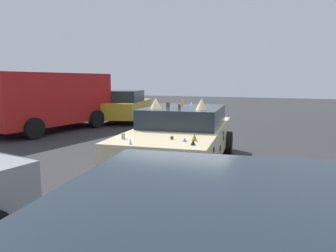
# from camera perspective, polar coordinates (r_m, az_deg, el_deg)

# --- Properties ---
(ground_plane) EXTENTS (60.00, 60.00, 0.00)m
(ground_plane) POSITION_cam_1_polar(r_m,az_deg,el_deg) (7.17, 2.24, -7.27)
(ground_plane) COLOR #2D2D30
(art_car_decorated) EXTENTS (4.59, 2.48, 1.55)m
(art_car_decorated) POSITION_cam_1_polar(r_m,az_deg,el_deg) (7.09, 2.41, -1.79)
(art_car_decorated) COLOR beige
(art_car_decorated) RESTS_ON ground
(parked_van_behind_right) EXTENTS (5.12, 2.77, 2.20)m
(parked_van_behind_right) POSITION_cam_1_polar(r_m,az_deg,el_deg) (12.78, -20.98, 4.66)
(parked_van_behind_right) COLOR #B21919
(parked_van_behind_right) RESTS_ON ground
(parked_sedan_row_back_center) EXTENTS (4.24, 2.75, 1.46)m
(parked_sedan_row_back_center) POSITION_cam_1_polar(r_m,az_deg,el_deg) (14.94, -8.07, 3.68)
(parked_sedan_row_back_center) COLOR gold
(parked_sedan_row_back_center) RESTS_ON ground
(parked_sedan_behind_left) EXTENTS (4.26, 2.45, 1.37)m
(parked_sedan_behind_left) POSITION_cam_1_polar(r_m,az_deg,el_deg) (16.97, -18.26, 3.76)
(parked_sedan_behind_left) COLOR navy
(parked_sedan_behind_left) RESTS_ON ground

